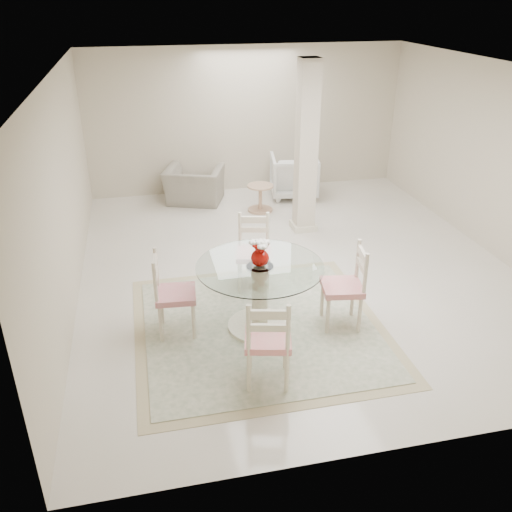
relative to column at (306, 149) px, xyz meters
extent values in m
plane|color=silver|center=(-0.50, -1.30, -1.35)|extent=(7.00, 7.00, 0.00)
cube|color=beige|center=(-0.50, 2.20, 0.00)|extent=(6.00, 0.02, 2.70)
cube|color=beige|center=(-0.50, -4.80, 0.00)|extent=(6.00, 0.02, 2.70)
cube|color=beige|center=(-3.50, -1.30, 0.00)|extent=(0.02, 7.00, 2.70)
cube|color=beige|center=(2.50, -1.30, 0.00)|extent=(0.02, 7.00, 2.70)
cube|color=white|center=(-0.50, -1.30, 1.35)|extent=(6.00, 7.00, 0.02)
cube|color=beige|center=(0.00, 0.00, 0.00)|extent=(0.30, 0.30, 2.70)
cube|color=tan|center=(-1.36, -2.72, -1.35)|extent=(2.89, 2.89, 0.01)
cube|color=beige|center=(-1.36, -2.72, -1.34)|extent=(2.65, 2.65, 0.01)
cylinder|color=#F0EDC6|center=(-1.36, -2.72, -1.32)|extent=(0.75, 0.75, 0.06)
cylinder|color=#F0EDC6|center=(-1.36, -2.72, -0.92)|extent=(0.19, 0.19, 0.77)
cylinder|color=#F0EDC6|center=(-1.36, -2.72, -0.55)|extent=(0.31, 0.31, 0.03)
cylinder|color=white|center=(-1.36, -2.72, -0.53)|extent=(1.43, 1.43, 0.01)
ellipsoid|color=#A00A04|center=(-1.36, -2.72, -0.43)|extent=(0.21, 0.21, 0.20)
cylinder|color=#A00A04|center=(-1.36, -2.72, -0.31)|extent=(0.11, 0.11, 0.06)
cylinder|color=#A00A04|center=(-1.36, -2.72, -0.27)|extent=(0.18, 0.18, 0.02)
ellipsoid|color=silver|center=(-1.36, -2.72, -0.24)|extent=(0.12, 0.12, 0.05)
ellipsoid|color=silver|center=(-1.30, -2.70, -0.25)|extent=(0.12, 0.12, 0.05)
ellipsoid|color=silver|center=(-1.42, -2.68, -0.25)|extent=(0.12, 0.12, 0.05)
ellipsoid|color=silver|center=(-1.35, -2.78, -0.26)|extent=(0.12, 0.12, 0.05)
cylinder|color=beige|center=(-0.57, -2.64, -1.11)|extent=(0.05, 0.05, 0.47)
cylinder|color=beige|center=(-0.63, -3.00, -1.11)|extent=(0.05, 0.05, 0.47)
cylinder|color=beige|center=(-0.21, -2.70, -1.11)|extent=(0.05, 0.05, 0.47)
cylinder|color=beige|center=(-0.26, -3.06, -1.11)|extent=(0.05, 0.05, 0.47)
cube|color=red|center=(-0.42, -2.85, -0.84)|extent=(0.51, 0.51, 0.07)
cube|color=beige|center=(-0.22, -2.88, -0.50)|extent=(0.11, 0.41, 0.55)
cylinder|color=#EFE5C5|center=(-1.44, -1.91, -1.12)|extent=(0.04, 0.04, 0.46)
cylinder|color=#EFE5C5|center=(-1.09, -1.99, -1.12)|extent=(0.04, 0.04, 0.46)
cylinder|color=#EFE5C5|center=(-1.36, -1.56, -1.12)|extent=(0.04, 0.04, 0.46)
cylinder|color=#EFE5C5|center=(-1.01, -1.64, -1.12)|extent=(0.04, 0.04, 0.46)
cube|color=red|center=(-1.23, -1.78, -0.85)|extent=(0.53, 0.53, 0.07)
cube|color=#EFE5C5|center=(-1.18, -1.58, -0.52)|extent=(0.40, 0.13, 0.54)
cylinder|color=beige|center=(-2.13, -2.78, -1.12)|extent=(0.04, 0.04, 0.46)
cylinder|color=beige|center=(-2.10, -2.42, -1.12)|extent=(0.04, 0.04, 0.46)
cylinder|color=beige|center=(-2.50, -2.75, -1.12)|extent=(0.04, 0.04, 0.46)
cylinder|color=beige|center=(-2.46, -2.39, -1.12)|extent=(0.04, 0.04, 0.46)
cube|color=#B21322|center=(-2.30, -2.59, -0.85)|extent=(0.48, 0.48, 0.07)
cube|color=beige|center=(-2.50, -2.57, -0.51)|extent=(0.08, 0.41, 0.54)
cylinder|color=beige|center=(-1.27, -3.52, -1.11)|extent=(0.04, 0.04, 0.47)
cylinder|color=beige|center=(-1.63, -3.44, -1.11)|extent=(0.04, 0.04, 0.47)
cylinder|color=beige|center=(-1.35, -3.88, -1.11)|extent=(0.04, 0.04, 0.47)
cylinder|color=beige|center=(-1.71, -3.80, -1.11)|extent=(0.04, 0.04, 0.47)
cube|color=red|center=(-1.49, -3.66, -0.84)|extent=(0.54, 0.54, 0.07)
cube|color=beige|center=(-1.54, -3.86, -0.50)|extent=(0.41, 0.14, 0.55)
imported|color=gray|center=(-1.61, 1.64, -1.02)|extent=(1.25, 1.17, 0.66)
imported|color=white|center=(0.28, 1.56, -0.95)|extent=(0.98, 1.00, 0.80)
cylinder|color=tan|center=(-0.52, 0.94, -1.33)|extent=(0.44, 0.44, 0.04)
cylinder|color=tan|center=(-0.52, 0.94, -1.11)|extent=(0.06, 0.06, 0.42)
cylinder|color=tan|center=(-0.52, 0.94, -0.88)|extent=(0.46, 0.46, 0.03)
camera|label=1|loc=(-2.55, -7.92, 2.25)|focal=38.00mm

